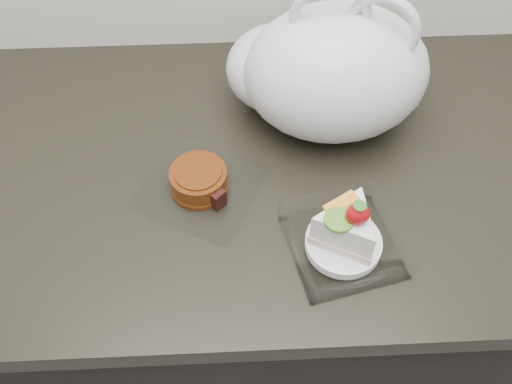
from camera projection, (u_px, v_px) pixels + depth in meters
name	position (u px, v px, depth m)	size (l,w,h in m)	color
counter	(251.00, 288.00, 1.30)	(2.04, 0.64, 0.90)	black
cake_tray	(345.00, 236.00, 0.82)	(0.18, 0.18, 0.12)	white
mooncake_wrap	(200.00, 182.00, 0.89)	(0.24, 0.23, 0.04)	white
plastic_bag	(324.00, 71.00, 0.91)	(0.36, 0.29, 0.27)	white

